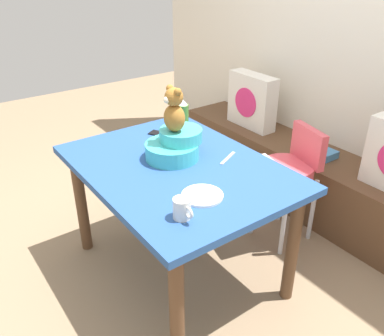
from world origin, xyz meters
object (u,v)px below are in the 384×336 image
Objects in this scene: ketchup_bottle at (183,114)px; coffee_mug at (182,209)px; book_stack at (321,153)px; highchair at (289,169)px; dinner_plate_near at (202,195)px; pillow_floral_left at (252,101)px; teddy_bear at (174,110)px; dining_table at (177,181)px; infant_seat_teal at (175,146)px; cell_phone at (160,134)px.

coffee_mug is at bearing -35.04° from ketchup_bottle.
highchair is at bearing -79.35° from book_stack.
highchair is at bearing 103.66° from dinner_plate_near.
teddy_bear is at bearing -62.91° from pillow_floral_left.
coffee_mug reaches higher than dining_table.
ketchup_bottle is at bearing 151.06° from dinner_plate_near.
infant_seat_teal is at bearing -96.39° from book_stack.
pillow_floral_left reaches higher than book_stack.
teddy_bear is at bearing -96.39° from book_stack.
dinner_plate_near is 0.78m from cell_phone.
dining_table is 0.39m from teddy_bear.
pillow_floral_left reaches higher than highchair.
ketchup_bottle reaches higher than dining_table.
highchair is at bearing 38.09° from ketchup_bottle.
dinner_plate_near is (0.42, -0.13, -0.27)m from teddy_bear.
pillow_floral_left is at bearing -178.34° from book_stack.
dining_table is (-0.05, -1.22, 0.15)m from book_stack.
pillow_floral_left is 0.35× the size of dining_table.
coffee_mug is (0.43, -0.26, 0.15)m from dining_table.
teddy_bear is 1.35× the size of ketchup_bottle.
infant_seat_teal is (0.59, -1.15, 0.13)m from pillow_floral_left.
book_stack is at bearing 83.61° from infant_seat_teal.
pillow_floral_left is 0.56× the size of highchair.
highchair is (0.80, -0.42, -0.16)m from pillow_floral_left.
highchair is 2.39× the size of infant_seat_teal.
dining_table is at bearing -27.60° from infant_seat_teal.
book_stack is 1.67× the size of coffee_mug.
highchair reaches higher than cell_phone.
dinner_plate_near is (-0.09, 0.18, -0.04)m from coffee_mug.
cell_phone is (-0.83, 0.41, -0.04)m from coffee_mug.
highchair is 0.82m from infant_seat_teal.
cell_phone is at bearing -82.83° from ketchup_bottle.
teddy_bear is 1.74× the size of cell_phone.
cell_phone is at bearing 162.79° from dinner_plate_near.
ketchup_bottle is at bearing 139.31° from teddy_bear.
ketchup_bottle is 0.21m from cell_phone.
cell_phone is at bearing 162.27° from teddy_bear.
ketchup_bottle reaches higher than highchair.
coffee_mug is at bearing -52.91° from pillow_floral_left.
pillow_floral_left reaches higher than dining_table.
dining_table is at bearing -60.56° from pillow_floral_left.
pillow_floral_left is 1.34m from teddy_bear.
infant_seat_teal is at bearing 163.12° from dinner_plate_near.
dining_table is at bearing -92.13° from book_stack.
ketchup_bottle reaches higher than cell_phone.
pillow_floral_left is 1.08m from cell_phone.
dinner_plate_near is (0.42, -0.13, -0.07)m from infant_seat_teal.
pillow_floral_left reaches higher than dinner_plate_near.
dinner_plate_near is at bearing -76.34° from highchair.
infant_seat_teal is 0.46m from ketchup_bottle.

